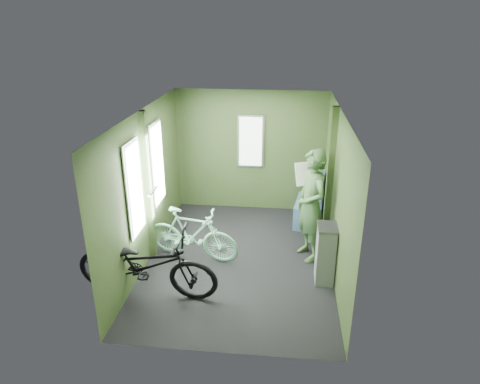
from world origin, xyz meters
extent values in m
plane|color=black|center=(0.00, 0.00, 0.00)|extent=(4.00, 4.00, 0.00)
cube|color=silver|center=(0.00, 0.00, 2.30)|extent=(2.80, 4.00, 0.02)
cube|color=#334721|center=(0.00, 2.00, 1.15)|extent=(2.80, 0.02, 2.30)
cube|color=#334721|center=(0.00, -2.00, 1.15)|extent=(2.80, 0.02, 2.30)
cube|color=#334721|center=(-1.40, 0.00, 1.15)|extent=(0.02, 4.00, 2.30)
cube|color=#334721|center=(1.40, 0.00, 1.15)|extent=(0.02, 4.00, 2.30)
cube|color=#334721|center=(-1.36, 0.00, 1.15)|extent=(0.08, 0.12, 2.30)
cube|color=silver|center=(-1.35, -0.55, 1.35)|extent=(0.02, 0.56, 1.34)
cube|color=silver|center=(-1.35, 0.55, 1.35)|extent=(0.02, 0.56, 1.34)
cube|color=white|center=(-1.34, -0.55, 1.88)|extent=(0.00, 0.12, 0.12)
cube|color=white|center=(-1.34, 0.55, 1.88)|extent=(0.00, 0.12, 0.12)
cylinder|color=silver|center=(-1.29, 0.00, 1.10)|extent=(0.03, 0.40, 0.03)
cube|color=#334721|center=(1.35, 0.60, 1.15)|extent=(0.10, 0.10, 2.30)
cube|color=white|center=(1.38, 0.90, 1.85)|extent=(0.02, 0.40, 0.50)
cube|color=silver|center=(0.00, 1.96, 1.35)|extent=(0.50, 0.02, 1.00)
imported|color=black|center=(-1.12, -1.06, 0.00)|extent=(1.98, 0.96, 1.11)
imported|color=#8DE4B4|center=(-0.72, -0.06, 0.00)|extent=(1.56, 0.86, 0.94)
imported|color=#3C5F33|center=(1.06, 0.22, 0.88)|extent=(0.64, 0.75, 1.75)
cube|color=silver|center=(0.94, 0.49, 1.28)|extent=(0.30, 0.24, 0.35)
cube|color=slate|center=(1.26, -0.42, 0.43)|extent=(0.25, 0.36, 0.86)
cube|color=navy|center=(1.12, 1.45, 0.21)|extent=(0.59, 0.91, 0.43)
cube|color=navy|center=(1.33, 1.45, 0.66)|extent=(0.17, 0.85, 0.47)
camera|label=1|loc=(0.62, -5.72, 3.51)|focal=32.00mm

